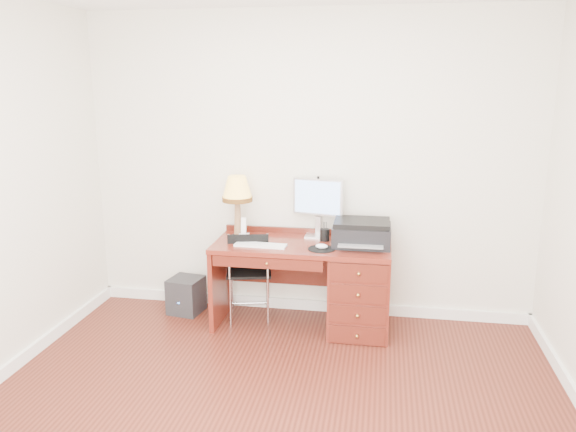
% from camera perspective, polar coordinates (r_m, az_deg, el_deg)
% --- Properties ---
extents(ground, '(4.00, 4.00, 0.00)m').
position_cam_1_polar(ground, '(3.84, -1.84, -19.61)').
color(ground, '#3F160E').
rests_on(ground, ground).
extents(room_shell, '(4.00, 4.00, 4.00)m').
position_cam_1_polar(room_shell, '(4.35, -0.13, -14.55)').
color(room_shell, silver).
rests_on(room_shell, ground).
extents(desk, '(1.50, 0.67, 0.75)m').
position_cam_1_polar(desk, '(4.86, 5.21, -6.75)').
color(desk, maroon).
rests_on(desk, ground).
extents(monitor, '(0.45, 0.18, 0.52)m').
position_cam_1_polar(monitor, '(4.93, 2.99, 1.61)').
color(monitor, silver).
rests_on(monitor, desk).
extents(keyboard, '(0.44, 0.15, 0.02)m').
position_cam_1_polar(keyboard, '(4.71, -2.80, -2.97)').
color(keyboard, white).
rests_on(keyboard, desk).
extents(mouse_pad, '(0.23, 0.23, 0.05)m').
position_cam_1_polar(mouse_pad, '(4.62, 3.44, -3.24)').
color(mouse_pad, black).
rests_on(mouse_pad, desk).
extents(printer, '(0.48, 0.38, 0.21)m').
position_cam_1_polar(printer, '(4.75, 7.50, -1.71)').
color(printer, black).
rests_on(printer, desk).
extents(leg_lamp, '(0.27, 0.27, 0.54)m').
position_cam_1_polar(leg_lamp, '(4.90, -5.18, 2.39)').
color(leg_lamp, black).
rests_on(leg_lamp, desk).
extents(phone, '(0.10, 0.10, 0.19)m').
position_cam_1_polar(phone, '(4.92, -4.51, -1.67)').
color(phone, white).
rests_on(phone, desk).
extents(pen_cup, '(0.08, 0.08, 0.10)m').
position_cam_1_polar(pen_cup, '(4.85, 3.75, -1.93)').
color(pen_cup, black).
rests_on(pen_cup, desk).
extents(chair, '(0.46, 0.47, 0.83)m').
position_cam_1_polar(chair, '(4.99, -4.16, -5.12)').
color(chair, black).
rests_on(chair, ground).
extents(equipment_box, '(0.32, 0.32, 0.33)m').
position_cam_1_polar(equipment_box, '(5.33, -10.30, -7.91)').
color(equipment_box, black).
rests_on(equipment_box, ground).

